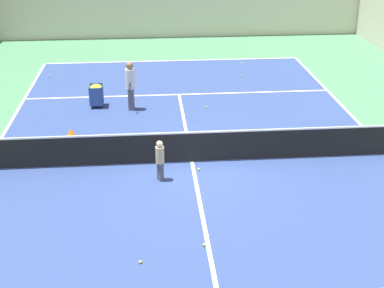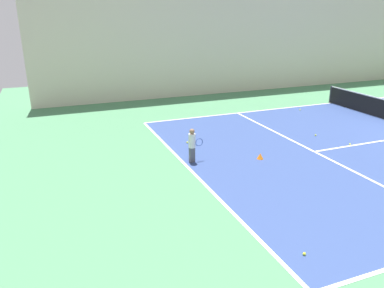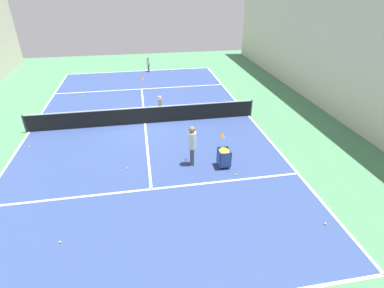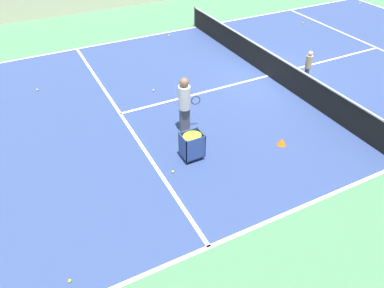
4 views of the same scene
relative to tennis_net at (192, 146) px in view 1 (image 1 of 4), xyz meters
name	(u,v)px [view 1 (image 1 of 4)]	position (x,y,z in m)	size (l,w,h in m)	color
ground_plane	(192,162)	(0.00, 0.00, -0.50)	(35.06, 35.06, 0.00)	#477F56
court_playing_area	(192,162)	(0.00, 0.00, -0.50)	(11.94, 21.60, 0.00)	navy
line_baseline_far	(173,61)	(0.00, 10.80, -0.49)	(11.94, 0.10, 0.00)	white
line_service_far	(179,94)	(0.00, 5.94, -0.49)	(11.94, 0.10, 0.00)	white
line_centre_service	(192,162)	(0.00, 0.00, -0.49)	(0.10, 11.88, 0.00)	white
tennis_net	(192,146)	(0.00, 0.00, 0.00)	(12.24, 0.10, 0.96)	#2D2D33
coach_at_net	(130,83)	(-1.83, 4.47, 0.53)	(0.42, 0.71, 1.79)	#4C4C56
child_midcourt	(160,158)	(-0.95, -1.03, 0.17)	(0.32, 0.32, 1.17)	#4C4C56
ball_cart	(96,92)	(-3.11, 4.89, 0.08)	(0.48, 0.58, 0.83)	#2D478C
training_cone_1	(71,132)	(-3.76, 2.29, -0.39)	(0.27, 0.27, 0.22)	orange
tennis_ball_0	(242,63)	(3.20, 9.97, -0.46)	(0.07, 0.07, 0.07)	yellow
tennis_ball_1	(140,262)	(-1.50, -4.68, -0.46)	(0.07, 0.07, 0.07)	yellow
tennis_ball_5	(241,75)	(2.85, 8.10, -0.46)	(0.07, 0.07, 0.07)	yellow
tennis_ball_6	(90,99)	(-3.43, 5.62, -0.46)	(0.07, 0.07, 0.07)	yellow
tennis_ball_7	(206,107)	(0.90, 4.39, -0.46)	(0.07, 0.07, 0.07)	yellow
tennis_ball_8	(199,169)	(0.14, -0.55, -0.46)	(0.07, 0.07, 0.07)	yellow
tennis_ball_9	(50,76)	(-5.45, 8.79, -0.46)	(0.07, 0.07, 0.07)	yellow
tennis_ball_10	(204,245)	(-0.09, -4.18, -0.46)	(0.07, 0.07, 0.07)	yellow
tennis_ball_12	(353,131)	(5.47, 1.71, -0.46)	(0.07, 0.07, 0.07)	yellow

